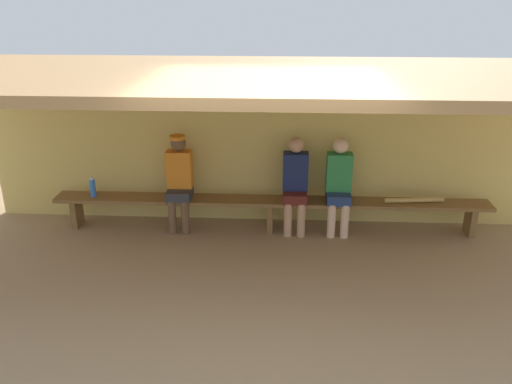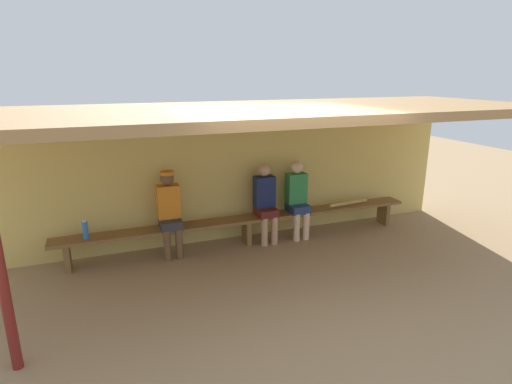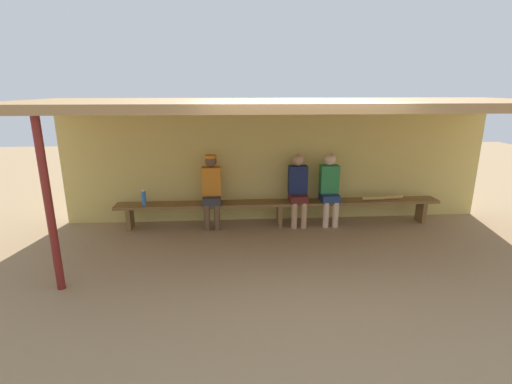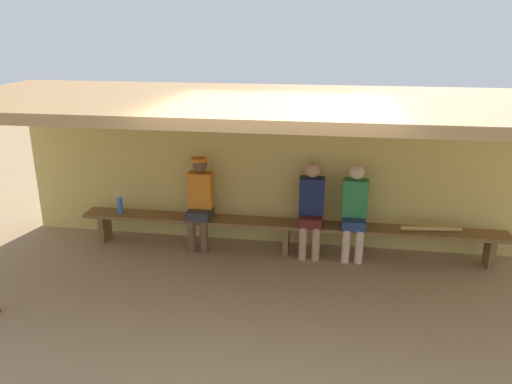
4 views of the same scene
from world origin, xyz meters
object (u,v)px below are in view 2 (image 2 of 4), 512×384
Objects in this scene: bench at (247,222)px; baseball_bat at (348,203)px; player_middle at (297,196)px; player_near_post at (169,210)px; water_bottle_blue at (85,230)px; player_rightmost at (266,200)px.

baseball_bat is (1.96, -0.00, 0.11)m from bench.
player_near_post is at bearing 179.99° from player_middle.
player_near_post reaches higher than water_bottle_blue.
bench is at bearing 174.52° from baseball_bat.
player_near_post is 1.01× the size of player_middle.
baseball_bat is at bearing 0.29° from water_bottle_blue.
baseball_bat is (4.43, 0.02, -0.10)m from water_bottle_blue.
player_middle reaches higher than baseball_bat.
player_middle is (0.59, 0.00, 0.00)m from player_rightmost.
player_near_post is at bearing 179.98° from player_rightmost.
player_near_post reaches higher than bench.
water_bottle_blue is (-1.22, -0.03, -0.15)m from player_near_post.
bench is at bearing -179.81° from player_middle.
water_bottle_blue is (-2.81, -0.03, -0.14)m from player_rightmost.
water_bottle_blue is 4.43m from baseball_bat.
player_near_post is 4.85× the size of water_bottle_blue.
player_middle is (0.93, 0.00, 0.34)m from bench.
bench is 4.49× the size of player_middle.
bench is 7.40× the size of baseball_bat.
player_middle is at bearing -0.01° from player_near_post.
water_bottle_blue is at bearing -178.79° from player_near_post.
bench is at bearing -0.16° from player_near_post.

